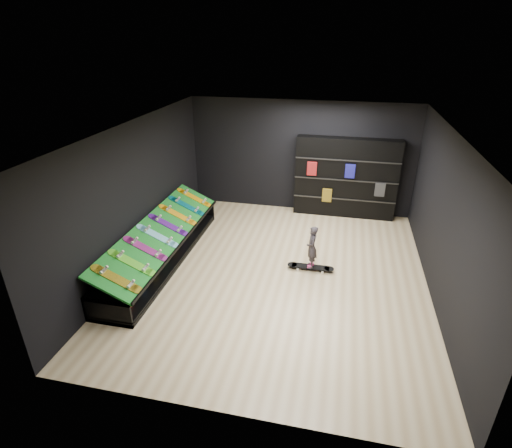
% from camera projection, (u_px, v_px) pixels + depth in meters
% --- Properties ---
extents(floor, '(6.00, 7.00, 0.01)m').
position_uv_depth(floor, '(277.00, 273.00, 8.34)').
color(floor, beige).
rests_on(floor, ground).
extents(ceiling, '(6.00, 7.00, 0.01)m').
position_uv_depth(ceiling, '(281.00, 130.00, 7.04)').
color(ceiling, white).
rests_on(ceiling, ground).
extents(wall_back, '(6.00, 0.02, 3.00)m').
position_uv_depth(wall_back, '(300.00, 157.00, 10.77)').
color(wall_back, black).
rests_on(wall_back, ground).
extents(wall_front, '(6.00, 0.02, 3.00)m').
position_uv_depth(wall_front, '(229.00, 325.00, 4.61)').
color(wall_front, black).
rests_on(wall_front, ground).
extents(wall_left, '(0.02, 7.00, 3.00)m').
position_uv_depth(wall_left, '(136.00, 195.00, 8.27)').
color(wall_left, black).
rests_on(wall_left, ground).
extents(wall_right, '(0.02, 7.00, 3.00)m').
position_uv_depth(wall_right, '(445.00, 222.00, 7.11)').
color(wall_right, black).
rests_on(wall_right, ground).
extents(display_rack, '(0.90, 4.50, 0.50)m').
position_uv_depth(display_rack, '(163.00, 250.00, 8.73)').
color(display_rack, black).
rests_on(display_rack, ground).
extents(turf_ramp, '(0.92, 4.50, 0.46)m').
position_uv_depth(turf_ramp, '(163.00, 231.00, 8.52)').
color(turf_ramp, '#0F6419').
rests_on(turf_ramp, display_rack).
extents(back_shelving, '(2.66, 0.31, 2.13)m').
position_uv_depth(back_shelving, '(346.00, 178.00, 10.56)').
color(back_shelving, black).
rests_on(back_shelving, ground).
extents(floor_skateboard, '(0.98, 0.22, 0.09)m').
position_uv_depth(floor_skateboard, '(310.00, 268.00, 8.45)').
color(floor_skateboard, black).
rests_on(floor_skateboard, ground).
extents(child, '(0.17, 0.23, 0.55)m').
position_uv_depth(child, '(311.00, 255.00, 8.30)').
color(child, black).
rests_on(child, floor_skateboard).
extents(display_board_0, '(0.93, 0.22, 0.50)m').
position_uv_depth(display_board_0, '(117.00, 279.00, 6.84)').
color(display_board_0, yellow).
rests_on(display_board_0, turf_ramp).
extents(display_board_1, '(0.93, 0.22, 0.50)m').
position_uv_depth(display_board_1, '(132.00, 263.00, 7.31)').
color(display_board_1, green).
rests_on(display_board_1, turf_ramp).
extents(display_board_2, '(0.93, 0.22, 0.50)m').
position_uv_depth(display_board_2, '(146.00, 249.00, 7.79)').
color(display_board_2, '#2626BF').
rests_on(display_board_2, turf_ramp).
extents(display_board_3, '(0.93, 0.22, 0.50)m').
position_uv_depth(display_board_3, '(158.00, 236.00, 8.27)').
color(display_board_3, '#0CB2E5').
rests_on(display_board_3, turf_ramp).
extents(display_board_4, '(0.93, 0.22, 0.50)m').
position_uv_depth(display_board_4, '(168.00, 225.00, 8.74)').
color(display_board_4, purple).
rests_on(display_board_4, turf_ramp).
extents(display_board_5, '(0.93, 0.22, 0.50)m').
position_uv_depth(display_board_5, '(178.00, 215.00, 9.22)').
color(display_board_5, orange).
rests_on(display_board_5, turf_ramp).
extents(display_board_6, '(0.93, 0.22, 0.50)m').
position_uv_depth(display_board_6, '(187.00, 206.00, 9.70)').
color(display_board_6, '#0C8C99').
rests_on(display_board_6, turf_ramp).
extents(display_board_7, '(0.93, 0.22, 0.50)m').
position_uv_depth(display_board_7, '(194.00, 198.00, 10.18)').
color(display_board_7, yellow).
rests_on(display_board_7, turf_ramp).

